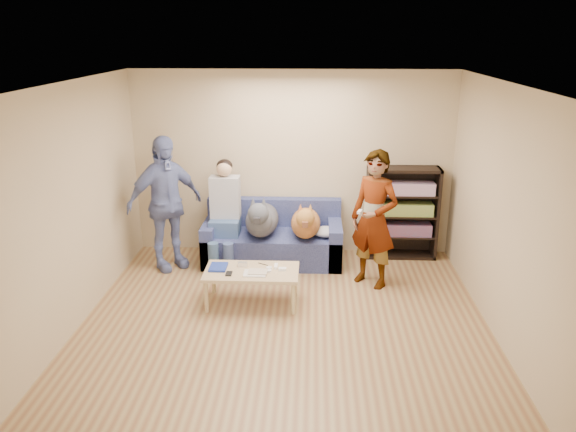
{
  "coord_description": "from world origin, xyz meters",
  "views": [
    {
      "loc": [
        0.29,
        -5.25,
        3.09
      ],
      "look_at": [
        0.0,
        1.2,
        0.95
      ],
      "focal_mm": 35.0,
      "sensor_mm": 36.0,
      "label": 1
    }
  ],
  "objects_px": {
    "person_seated": "(224,210)",
    "dog_gray": "(261,219)",
    "person_standing_right": "(374,219)",
    "bookshelf": "(402,211)",
    "sofa": "(273,241)",
    "camera_silver": "(243,264)",
    "dog_tan": "(306,223)",
    "notebook_blue": "(218,267)",
    "coffee_table": "(252,274)",
    "person_standing_left": "(165,203)"
  },
  "relations": [
    {
      "from": "dog_gray",
      "to": "dog_tan",
      "type": "bearing_deg",
      "value": -3.27
    },
    {
      "from": "notebook_blue",
      "to": "coffee_table",
      "type": "bearing_deg",
      "value": -7.13
    },
    {
      "from": "bookshelf",
      "to": "person_standing_right",
      "type": "bearing_deg",
      "value": -116.85
    },
    {
      "from": "dog_tan",
      "to": "person_standing_left",
      "type": "bearing_deg",
      "value": -176.46
    },
    {
      "from": "person_standing_right",
      "to": "dog_gray",
      "type": "distance_m",
      "value": 1.57
    },
    {
      "from": "notebook_blue",
      "to": "sofa",
      "type": "relative_size",
      "value": 0.14
    },
    {
      "from": "sofa",
      "to": "person_standing_left",
      "type": "bearing_deg",
      "value": -167.3
    },
    {
      "from": "person_seated",
      "to": "bookshelf",
      "type": "height_order",
      "value": "person_seated"
    },
    {
      "from": "notebook_blue",
      "to": "dog_tan",
      "type": "bearing_deg",
      "value": 47.06
    },
    {
      "from": "coffee_table",
      "to": "bookshelf",
      "type": "bearing_deg",
      "value": 38.82
    },
    {
      "from": "dog_gray",
      "to": "person_seated",
      "type": "bearing_deg",
      "value": 175.28
    },
    {
      "from": "dog_tan",
      "to": "person_standing_right",
      "type": "bearing_deg",
      "value": -31.81
    },
    {
      "from": "camera_silver",
      "to": "coffee_table",
      "type": "distance_m",
      "value": 0.18
    },
    {
      "from": "dog_tan",
      "to": "bookshelf",
      "type": "relative_size",
      "value": 0.89
    },
    {
      "from": "sofa",
      "to": "coffee_table",
      "type": "relative_size",
      "value": 1.73
    },
    {
      "from": "person_standing_left",
      "to": "notebook_blue",
      "type": "xyz_separation_m",
      "value": [
        0.85,
        -0.97,
        -0.48
      ]
    },
    {
      "from": "person_standing_left",
      "to": "camera_silver",
      "type": "relative_size",
      "value": 16.52
    },
    {
      "from": "person_seated",
      "to": "bookshelf",
      "type": "distance_m",
      "value": 2.48
    },
    {
      "from": "person_standing_right",
      "to": "person_seated",
      "type": "xyz_separation_m",
      "value": [
        -1.96,
        0.61,
        -0.09
      ]
    },
    {
      "from": "person_standing_left",
      "to": "dog_gray",
      "type": "bearing_deg",
      "value": -33.95
    },
    {
      "from": "dog_tan",
      "to": "sofa",
      "type": "bearing_deg",
      "value": 156.01
    },
    {
      "from": "camera_silver",
      "to": "person_seated",
      "type": "relative_size",
      "value": 0.07
    },
    {
      "from": "person_standing_left",
      "to": "bookshelf",
      "type": "height_order",
      "value": "person_standing_left"
    },
    {
      "from": "sofa",
      "to": "coffee_table",
      "type": "bearing_deg",
      "value": -96.66
    },
    {
      "from": "camera_silver",
      "to": "sofa",
      "type": "xyz_separation_m",
      "value": [
        0.28,
        1.22,
        -0.16
      ]
    },
    {
      "from": "person_standing_right",
      "to": "coffee_table",
      "type": "bearing_deg",
      "value": -119.61
    },
    {
      "from": "person_seated",
      "to": "dog_tan",
      "type": "height_order",
      "value": "person_seated"
    },
    {
      "from": "person_standing_left",
      "to": "notebook_blue",
      "type": "bearing_deg",
      "value": -89.37
    },
    {
      "from": "person_seated",
      "to": "coffee_table",
      "type": "height_order",
      "value": "person_seated"
    },
    {
      "from": "sofa",
      "to": "dog_gray",
      "type": "distance_m",
      "value": 0.44
    },
    {
      "from": "camera_silver",
      "to": "bookshelf",
      "type": "height_order",
      "value": "bookshelf"
    },
    {
      "from": "bookshelf",
      "to": "notebook_blue",
      "type": "bearing_deg",
      "value": -147.1
    },
    {
      "from": "person_standing_right",
      "to": "person_standing_left",
      "type": "relative_size",
      "value": 0.95
    },
    {
      "from": "person_standing_right",
      "to": "sofa",
      "type": "xyz_separation_m",
      "value": [
        -1.31,
        0.73,
        -0.59
      ]
    },
    {
      "from": "notebook_blue",
      "to": "bookshelf",
      "type": "relative_size",
      "value": 0.2
    },
    {
      "from": "notebook_blue",
      "to": "bookshelf",
      "type": "xyz_separation_m",
      "value": [
        2.36,
        1.52,
        0.25
      ]
    },
    {
      "from": "dog_gray",
      "to": "bookshelf",
      "type": "xyz_separation_m",
      "value": [
        1.94,
        0.4,
        0.02
      ]
    },
    {
      "from": "person_standing_right",
      "to": "person_standing_left",
      "type": "height_order",
      "value": "person_standing_left"
    },
    {
      "from": "person_standing_right",
      "to": "person_seated",
      "type": "height_order",
      "value": "person_standing_right"
    },
    {
      "from": "dog_tan",
      "to": "bookshelf",
      "type": "xyz_separation_m",
      "value": [
        1.34,
        0.44,
        0.05
      ]
    },
    {
      "from": "person_seated",
      "to": "dog_gray",
      "type": "xyz_separation_m",
      "value": [
        0.51,
        -0.04,
        -0.12
      ]
    },
    {
      "from": "person_standing_left",
      "to": "sofa",
      "type": "bearing_deg",
      "value": -27.99
    },
    {
      "from": "dog_gray",
      "to": "coffee_table",
      "type": "bearing_deg",
      "value": -90.58
    },
    {
      "from": "dog_tan",
      "to": "coffee_table",
      "type": "relative_size",
      "value": 1.05
    },
    {
      "from": "dog_gray",
      "to": "dog_tan",
      "type": "height_order",
      "value": "dog_gray"
    },
    {
      "from": "coffee_table",
      "to": "person_seated",
      "type": "bearing_deg",
      "value": 112.14
    },
    {
      "from": "sofa",
      "to": "bookshelf",
      "type": "xyz_separation_m",
      "value": [
        1.8,
        0.23,
        0.4
      ]
    },
    {
      "from": "person_standing_right",
      "to": "person_seated",
      "type": "distance_m",
      "value": 2.05
    },
    {
      "from": "dog_gray",
      "to": "camera_silver",
      "type": "bearing_deg",
      "value": -97.15
    },
    {
      "from": "person_standing_right",
      "to": "bookshelf",
      "type": "bearing_deg",
      "value": 101.05
    }
  ]
}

